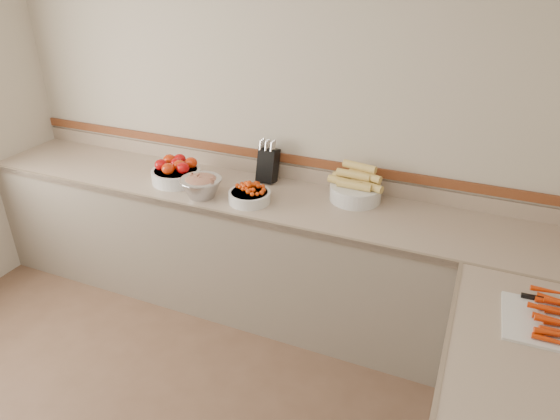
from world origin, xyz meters
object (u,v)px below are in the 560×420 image
at_px(knife_block, 268,164).
at_px(cherry_tomato_bowl, 250,195).
at_px(corn_bowl, 356,188).
at_px(rhubarb_bowl, 201,185).
at_px(tomato_bowl, 176,172).
at_px(cutting_board, 557,321).

relative_size(knife_block, cherry_tomato_bowl, 1.13).
bearing_deg(corn_bowl, rhubarb_bowl, -159.52).
height_order(tomato_bowl, rhubarb_bowl, tomato_bowl).
bearing_deg(tomato_bowl, cutting_board, -15.11).
height_order(knife_block, rhubarb_bowl, knife_block).
distance_m(knife_block, rhubarb_bowl, 0.50).
distance_m(tomato_bowl, cherry_tomato_bowl, 0.61).
height_order(corn_bowl, cutting_board, corn_bowl).
bearing_deg(cutting_board, knife_block, 153.13).
xyz_separation_m(tomato_bowl, cutting_board, (2.33, -0.63, -0.05)).
xyz_separation_m(cherry_tomato_bowl, rhubarb_bowl, (-0.32, -0.05, 0.03)).
height_order(tomato_bowl, cutting_board, tomato_bowl).
relative_size(corn_bowl, cutting_board, 0.83).
xyz_separation_m(cherry_tomato_bowl, corn_bowl, (0.61, 0.29, 0.03)).
relative_size(tomato_bowl, rhubarb_bowl, 1.24).
height_order(cherry_tomato_bowl, rhubarb_bowl, rhubarb_bowl).
xyz_separation_m(tomato_bowl, rhubarb_bowl, (0.28, -0.14, 0.01)).
bearing_deg(cherry_tomato_bowl, corn_bowl, 25.65).
bearing_deg(knife_block, corn_bowl, -4.57).
xyz_separation_m(corn_bowl, rhubarb_bowl, (-0.93, -0.35, 0.00)).
xyz_separation_m(corn_bowl, cutting_board, (1.11, -0.84, -0.06)).
bearing_deg(cherry_tomato_bowl, knife_block, 94.60).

